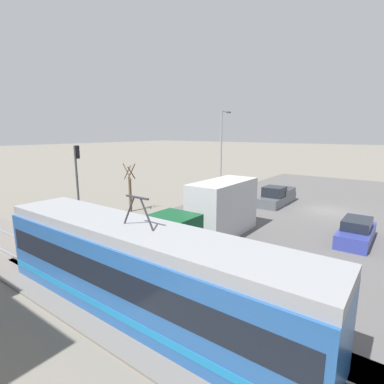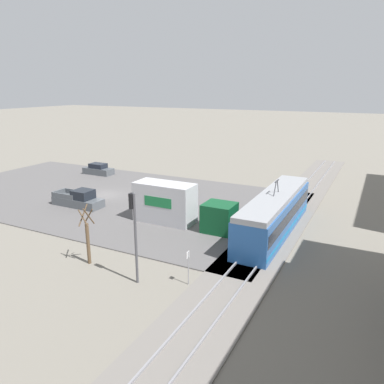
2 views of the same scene
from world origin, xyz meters
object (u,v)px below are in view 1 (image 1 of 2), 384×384
object	(u,v)px
box_truck	(212,214)
street_lamp_near_crossing	(222,144)
light_rail_tram	(140,270)
no_parking_sign	(50,216)
sedan_car_0	(356,232)
pickup_truck	(276,197)
traffic_light_pole	(77,174)
street_tree	(130,190)

from	to	relation	value
box_truck	street_lamp_near_crossing	world-z (taller)	street_lamp_near_crossing
light_rail_tram	no_parking_sign	xyz separation A→B (m)	(10.85, -2.42, -0.32)
light_rail_tram	sedan_car_0	distance (m)	14.10
pickup_truck	traffic_light_pole	distance (m)	17.54
pickup_truck	no_parking_sign	distance (m)	19.23
pickup_truck	traffic_light_pole	bearing A→B (deg)	54.78
no_parking_sign	box_truck	bearing A→B (deg)	-147.21
light_rail_tram	pickup_truck	distance (m)	19.68
street_lamp_near_crossing	no_parking_sign	size ratio (longest dim) A/B	4.19
light_rail_tram	street_tree	size ratio (longest dim) A/B	3.36
traffic_light_pole	no_parking_sign	distance (m)	4.02
pickup_truck	box_truck	bearing A→B (deg)	90.71
light_rail_tram	box_truck	distance (m)	8.37
no_parking_sign	street_tree	bearing A→B (deg)	-85.74
light_rail_tram	box_truck	size ratio (longest dim) A/B	1.51
street_tree	street_lamp_near_crossing	xyz separation A→B (m)	(-0.40, -14.50, 3.39)
traffic_light_pole	street_lamp_near_crossing	size ratio (longest dim) A/B	0.62
traffic_light_pole	no_parking_sign	world-z (taller)	traffic_light_pole
light_rail_tram	no_parking_sign	distance (m)	11.12
street_lamp_near_crossing	no_parking_sign	bearing A→B (deg)	90.39
sedan_car_0	no_parking_sign	bearing A→B (deg)	32.85
light_rail_tram	traffic_light_pole	size ratio (longest dim) A/B	2.42
street_lamp_near_crossing	traffic_light_pole	bearing A→B (deg)	86.72
sedan_car_0	light_rail_tram	bearing A→B (deg)	67.10
street_tree	pickup_truck	bearing A→B (deg)	-133.80
sedan_car_0	box_truck	bearing A→B (deg)	32.92
box_truck	no_parking_sign	xyz separation A→B (m)	(8.87, 5.72, -0.36)
pickup_truck	sedan_car_0	xyz separation A→B (m)	(-7.59, 6.59, -0.06)
traffic_light_pole	street_tree	world-z (taller)	traffic_light_pole
traffic_light_pole	street_lamp_near_crossing	bearing A→B (deg)	-93.28
sedan_car_0	street_tree	size ratio (longest dim) A/B	1.07
box_truck	traffic_light_pole	xyz separation A→B (m)	(10.11, 2.71, 2.00)
light_rail_tram	street_tree	distance (m)	15.07
box_truck	street_tree	bearing A→B (deg)	-10.36
pickup_truck	sedan_car_0	bearing A→B (deg)	139.03
box_truck	street_tree	distance (m)	9.59
box_truck	street_lamp_near_crossing	bearing A→B (deg)	-60.92
pickup_truck	sedan_car_0	world-z (taller)	pickup_truck
street_lamp_near_crossing	box_truck	bearing A→B (deg)	119.08
traffic_light_pole	street_tree	xyz separation A→B (m)	(-0.68, -4.43, -1.82)
traffic_light_pole	box_truck	bearing A→B (deg)	-164.99
pickup_truck	street_lamp_near_crossing	bearing A→B (deg)	-28.47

